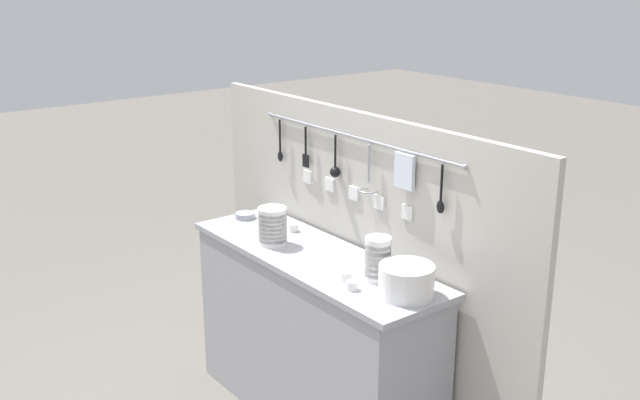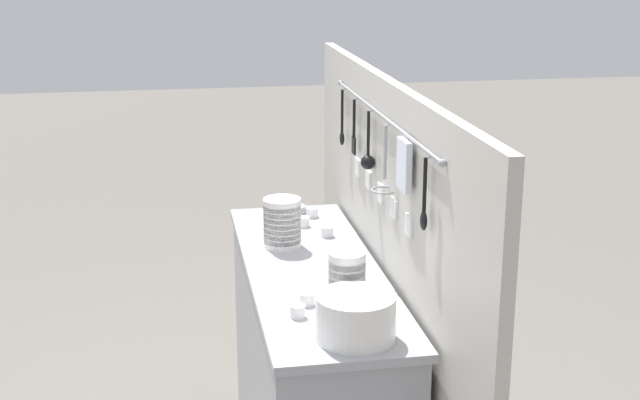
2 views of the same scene
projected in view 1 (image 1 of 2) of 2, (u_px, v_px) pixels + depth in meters
counter at (314, 338)px, 3.88m from camera, size 1.57×0.49×0.94m
back_wall at (356, 263)px, 3.94m from camera, size 2.37×0.11×1.63m
bowl_stack_short_front at (273, 226)px, 3.85m from camera, size 0.15×0.15×0.20m
bowl_stack_tall_left at (378, 259)px, 3.41m from camera, size 0.12×0.12×0.21m
plate_stack at (406, 281)px, 3.26m from camera, size 0.24×0.24×0.14m
steel_mixing_bowl at (245, 215)px, 4.28m from camera, size 0.11×0.11×0.03m
cup_edge_near at (293, 228)px, 4.06m from camera, size 0.05×0.05×0.04m
cup_front_left at (352, 285)px, 3.33m from camera, size 0.05×0.05×0.04m
cup_centre at (263, 216)px, 4.26m from camera, size 0.05×0.05×0.04m
cup_by_caddy at (267, 223)px, 4.13m from camera, size 0.05×0.05×0.04m
cup_back_right at (346, 276)px, 3.43m from camera, size 0.05×0.05×0.04m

